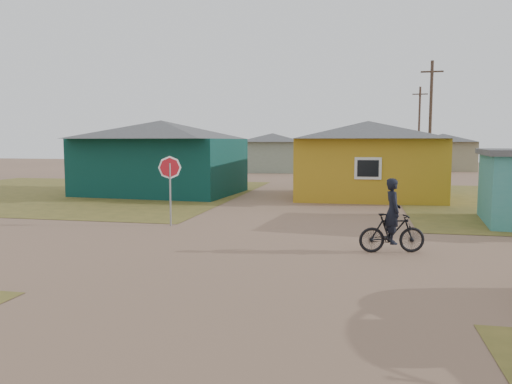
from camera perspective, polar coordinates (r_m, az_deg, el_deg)
ground at (r=12.68m, az=1.59°, el=-7.32°), size 120.00×120.00×0.00m
grass_nw at (r=30.06m, az=-20.74°, el=-0.02°), size 20.00×18.00×0.00m
house_teal at (r=27.80m, az=-10.73°, el=4.04°), size 8.93×7.08×4.00m
house_yellow at (r=26.15m, az=12.62°, el=3.78°), size 7.72×6.76×3.90m
house_pale_west at (r=46.88m, az=1.89°, el=4.60°), size 7.04×6.15×3.60m
house_beige_east at (r=52.73m, az=20.53°, el=4.37°), size 6.95×6.05×3.60m
house_pale_north at (r=60.37m, az=-3.61°, el=4.78°), size 6.28×5.81×3.40m
utility_pole_near at (r=34.43m, az=19.30°, el=7.62°), size 1.40×0.20×8.00m
utility_pole_far at (r=50.43m, az=18.13°, el=7.00°), size 1.40×0.20×8.00m
stop_sign at (r=17.09m, az=-9.81°, el=1.98°), size 0.78×0.14×2.38m
cyclist at (r=13.39m, az=15.30°, el=-3.74°), size 1.78×0.86×1.94m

